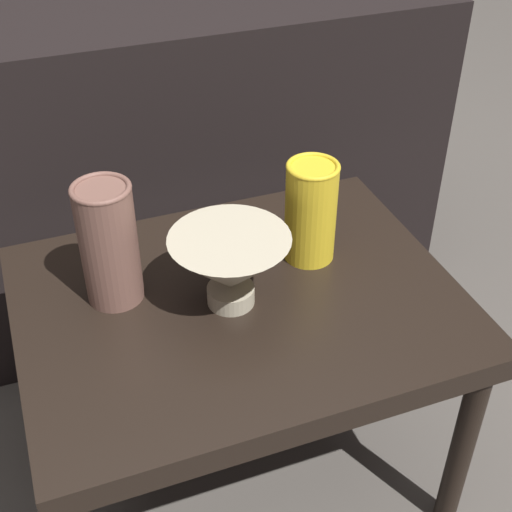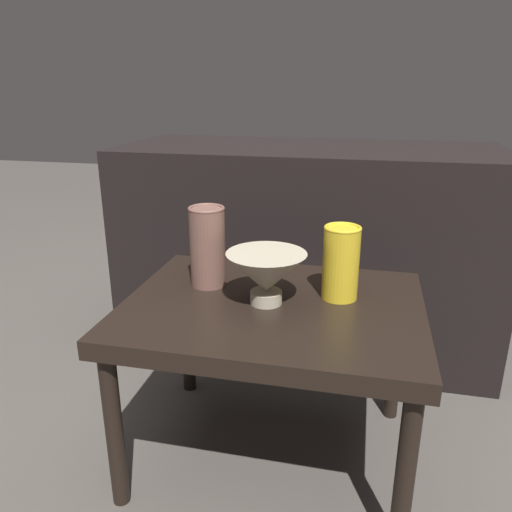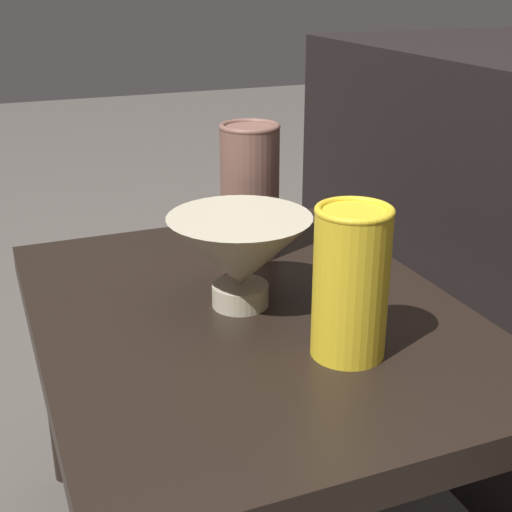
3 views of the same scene
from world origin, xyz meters
name	(u,v)px [view 3 (image 3 of 3)]	position (x,y,z in m)	size (l,w,h in m)	color
table	(249,342)	(0.00, 0.00, 0.35)	(0.64, 0.50, 0.40)	black
bowl	(240,253)	(-0.01, -0.01, 0.47)	(0.17, 0.17, 0.11)	#B2A88E
vase_textured_left	(250,189)	(-0.17, 0.07, 0.50)	(0.08, 0.08, 0.19)	brown
vase_colorful_right	(351,281)	(0.14, 0.06, 0.48)	(0.08, 0.08, 0.16)	gold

